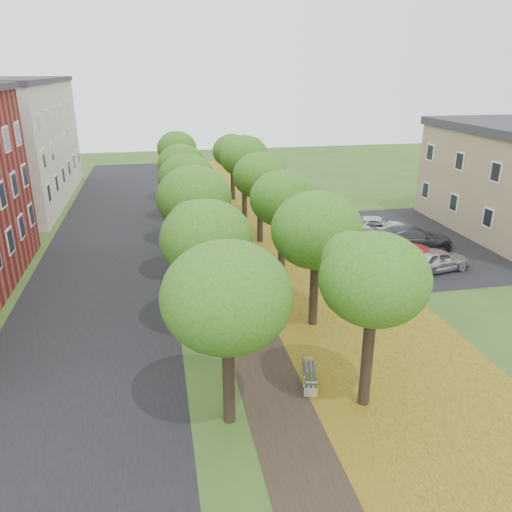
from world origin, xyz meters
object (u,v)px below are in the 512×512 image
bench (308,374)px  car_red (422,258)px  car_white (378,227)px  car_grey (412,238)px  car_silver (437,260)px

bench → car_red: 14.02m
car_red → car_white: size_ratio=0.85×
bench → car_red: bearing=-31.7°
car_grey → car_white: size_ratio=1.11×
car_red → car_grey: size_ratio=0.76×
car_silver → car_white: size_ratio=0.85×
bench → car_silver: 14.11m
car_red → car_white: car_red is taller
car_white → bench: bearing=172.3°
car_silver → car_white: (-0.61, 6.79, -0.03)m
car_silver → car_red: bearing=38.3°
bench → car_grey: 17.10m
car_grey → car_white: bearing=22.8°
bench → car_silver: bearing=-34.9°
bench → car_white: bearing=-18.0°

